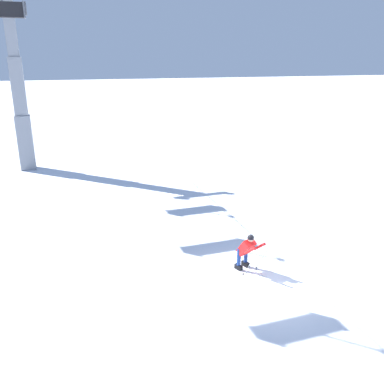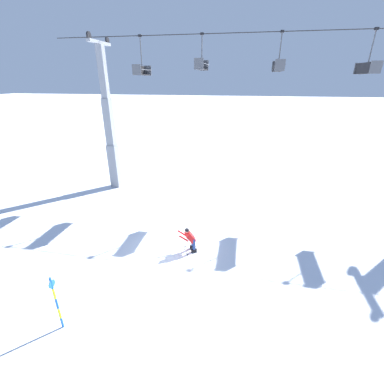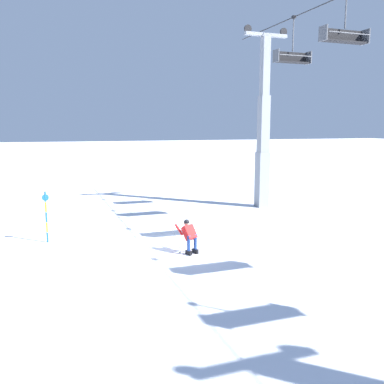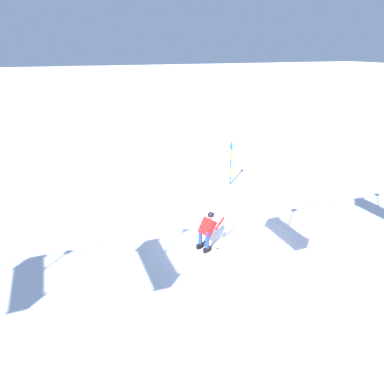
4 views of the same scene
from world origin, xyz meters
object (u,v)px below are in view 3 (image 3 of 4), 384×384
at_px(skier_carving_main, 189,235).
at_px(lift_tower_near, 263,133).
at_px(trail_marker_pole, 46,215).
at_px(chairlift_seat_second, 343,36).
at_px(chairlift_seat_nearest, 292,57).

bearing_deg(skier_carving_main, lift_tower_near, 135.58).
distance_m(skier_carving_main, trail_marker_pole, 6.26).
relative_size(skier_carving_main, chairlift_seat_second, 0.80).
relative_size(lift_tower_near, trail_marker_pole, 4.85).
bearing_deg(chairlift_seat_second, trail_marker_pole, -102.28).
bearing_deg(chairlift_seat_nearest, trail_marker_pole, -84.34).
xyz_separation_m(lift_tower_near, chairlift_seat_nearest, (2.78, -0.00, 4.02)).
bearing_deg(chairlift_seat_second, lift_tower_near, 180.00).
xyz_separation_m(skier_carving_main, trail_marker_pole, (-3.50, -5.17, 0.44)).
height_order(skier_carving_main, chairlift_seat_nearest, chairlift_seat_nearest).
xyz_separation_m(skier_carving_main, lift_tower_near, (-7.52, 7.37, 3.75)).
height_order(chairlift_seat_nearest, trail_marker_pole, chairlift_seat_nearest).
bearing_deg(trail_marker_pole, chairlift_seat_second, 77.72).
bearing_deg(skier_carving_main, trail_marker_pole, -124.10).
height_order(lift_tower_near, chairlift_seat_nearest, lift_tower_near).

